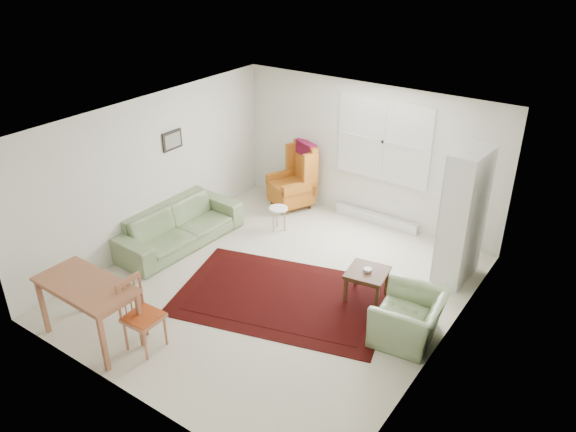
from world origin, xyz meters
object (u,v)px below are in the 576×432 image
Objects in this scene: wingback_chair at (291,176)px; coffee_table at (367,284)px; armchair at (409,314)px; desk_chair at (143,316)px; cabinet at (464,217)px; stool at (278,219)px; desk at (91,311)px; sofa at (178,219)px.

coffee_table is (2.60, -1.85, -0.40)m from wingback_chair.
wingback_chair is at bearing 144.51° from coffee_table.
desk_chair is (-2.65, -2.08, 0.12)m from armchair.
cabinet is (0.00, 1.77, 0.66)m from armchair.
desk_chair is at bearing -124.94° from coffee_table.
cabinet reaches higher than stool.
coffee_table is at bearing 48.80° from desk.
cabinet is at bearing -36.49° from desk_chair.
stool is at bearing -42.36° from wingback_chair.
sofa is at bearing -154.98° from cabinet.
stool is at bearing -170.48° from cabinet.
coffee_table is 1.26× the size of stool.
cabinet reaches higher than desk_chair.
wingback_chair reaches higher than desk_chair.
wingback_chair is 1.29× the size of desk_chair.
armchair reaches higher than stool.
wingback_chair is at bearing 111.69° from stool.
stool is (0.36, -0.91, -0.41)m from wingback_chair.
coffee_table is 0.57× the size of desk_chair.
armchair is 1.89m from cabinet.
cabinet is (0.86, 1.28, 0.80)m from coffee_table.
stool is at bearing 86.32° from desk.
stool is (1.10, 1.34, -0.24)m from sofa.
wingback_chair is 0.93× the size of desk.
stool is at bearing -121.92° from armchair.
desk_chair is at bearing -82.74° from stool.
sofa is 4.56m from cabinet.
wingback_chair is at bearing -15.57° from sofa.
sofa is 2.37m from wingback_chair.
cabinet reaches higher than armchair.
sofa reaches higher than stool.
wingback_chair reaches higher than coffee_table.
coffee_table is at bearing -120.59° from cabinet.
coffee_table is 1.74m from cabinet.
armchair is 4.08m from desk.
cabinet is at bearing 56.11° from coffee_table.
desk is (-3.34, -2.35, 0.06)m from armchair.
armchair is 1.71× the size of coffee_table.
desk is (-2.48, -2.83, 0.20)m from coffee_table.
armchair is 3.42m from stool.
coffee_table is at bearing -9.54° from wingback_chair.
coffee_table is 3.14m from desk_chair.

